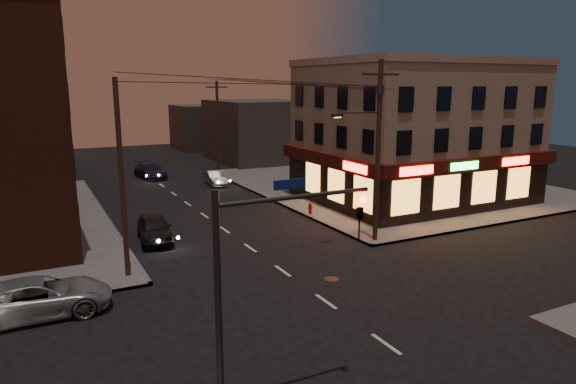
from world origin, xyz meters
TOP-DOWN VIEW (x-y plane):
  - ground at (0.00, 0.00)m, footprint 120.00×120.00m
  - sidewalk_ne at (18.00, 19.00)m, footprint 24.00×28.00m
  - pizza_building at (15.93, 13.43)m, footprint 15.85×12.85m
  - bg_building_ne_a at (14.00, 38.00)m, footprint 10.00×12.00m
  - bg_building_ne_b at (12.00, 52.00)m, footprint 8.00×8.00m
  - utility_pole_main at (6.68, 5.80)m, footprint 4.20×0.44m
  - utility_pole_far at (6.80, 32.00)m, footprint 0.26×0.26m
  - utility_pole_west at (-6.80, 6.50)m, footprint 0.24×0.24m
  - traffic_signal at (-5.57, -5.60)m, footprint 4.49×0.32m
  - suv_cross at (-10.59, 4.00)m, footprint 5.45×2.60m
  - sedan_near at (-4.35, 11.73)m, footprint 2.29×4.62m
  - sedan_mid at (4.27, 25.97)m, footprint 1.67×3.98m
  - sedan_far at (-0.07, 32.22)m, footprint 2.63×5.12m
  - fire_hydrant at (6.40, 12.56)m, footprint 0.34×0.34m

SIDE VIEW (x-z plane):
  - ground at x=0.00m, z-range 0.00..0.00m
  - sidewalk_ne at x=18.00m, z-range 0.00..0.15m
  - fire_hydrant at x=6.40m, z-range 0.18..0.96m
  - sedan_mid at x=4.27m, z-range 0.00..1.28m
  - sedan_far at x=-0.07m, z-range 0.00..1.42m
  - suv_cross at x=-10.59m, z-range 0.00..1.50m
  - sedan_near at x=-4.35m, z-range 0.00..1.51m
  - bg_building_ne_b at x=12.00m, z-range 0.00..6.00m
  - bg_building_ne_a at x=14.00m, z-range 0.00..7.00m
  - traffic_signal at x=-5.57m, z-range 0.92..7.39m
  - utility_pole_far at x=6.80m, z-range 0.15..9.15m
  - utility_pole_west at x=-6.80m, z-range 0.15..9.15m
  - pizza_building at x=15.93m, z-range 0.10..10.60m
  - utility_pole_main at x=6.68m, z-range 0.76..10.76m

